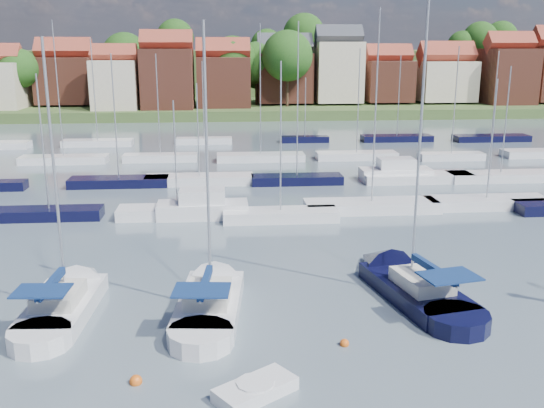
{
  "coord_description": "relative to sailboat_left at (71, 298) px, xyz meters",
  "views": [
    {
      "loc": [
        -3.78,
        -25.74,
        12.87
      ],
      "look_at": [
        -0.4,
        14.0,
        2.51
      ],
      "focal_mm": 40.0,
      "sensor_mm": 36.0,
      "label": 1
    }
  ],
  "objects": [
    {
      "name": "sailboat_left",
      "position": [
        0.0,
        0.0,
        0.0
      ],
      "size": [
        3.44,
        10.78,
        14.5
      ],
      "rotation": [
        0.0,
        0.0,
        1.51
      ],
      "color": "silver",
      "rests_on": "ground"
    },
    {
      "name": "sailboat_centre",
      "position": [
        7.29,
        -0.25,
        -0.0
      ],
      "size": [
        4.08,
        11.49,
        15.3
      ],
      "rotation": [
        0.0,
        0.0,
        1.47
      ],
      "color": "silver",
      "rests_on": "ground"
    },
    {
      "name": "far_shore_town",
      "position": [
        13.9,
        128.72,
        4.25
      ],
      "size": [
        212.46,
        90.0,
        22.27
      ],
      "color": "#42592C",
      "rests_on": "ground"
    },
    {
      "name": "buoy_e",
      "position": [
        16.91,
        1.94,
        -0.36
      ],
      "size": [
        0.51,
        0.51,
        0.51
      ],
      "primitive_type": "sphere",
      "color": "#D85914",
      "rests_on": "ground"
    },
    {
      "name": "marina_field",
      "position": [
        13.58,
        31.2,
        0.07
      ],
      "size": [
        79.62,
        41.41,
        15.93
      ],
      "color": "silver",
      "rests_on": "ground"
    },
    {
      "name": "buoy_d",
      "position": [
        13.18,
        -5.56,
        -0.36
      ],
      "size": [
        0.41,
        0.41,
        0.41
      ],
      "primitive_type": "sphere",
      "color": "#D85914",
      "rests_on": "ground"
    },
    {
      "name": "buoy_c",
      "position": [
        6.19,
        -5.96,
        -0.36
      ],
      "size": [
        0.49,
        0.49,
        0.49
      ],
      "primitive_type": "sphere",
      "color": "#D85914",
      "rests_on": "ground"
    },
    {
      "name": "tender",
      "position": [
        8.99,
        -9.24,
        -0.1
      ],
      "size": [
        3.43,
        3.01,
        0.68
      ],
      "rotation": [
        0.0,
        0.0,
        0.61
      ],
      "color": "silver",
      "rests_on": "ground"
    },
    {
      "name": "buoy_b",
      "position": [
        4.34,
        -7.96,
        -0.36
      ],
      "size": [
        0.51,
        0.51,
        0.51
      ],
      "primitive_type": "sphere",
      "color": "#D85914",
      "rests_on": "ground"
    },
    {
      "name": "buoy_f",
      "position": [
        19.86,
        -5.01,
        -0.36
      ],
      "size": [
        0.53,
        0.53,
        0.53
      ],
      "primitive_type": "sphere",
      "color": "#D85914",
      "rests_on": "ground"
    },
    {
      "name": "ground",
      "position": [
        11.67,
        36.05,
        -0.36
      ],
      "size": [
        260.0,
        260.0,
        0.0
      ],
      "primitive_type": "plane",
      "color": "#44515C",
      "rests_on": "ground"
    },
    {
      "name": "sailboat_navy",
      "position": [
        17.67,
        0.72,
        -0.01
      ],
      "size": [
        5.49,
        12.24,
        16.4
      ],
      "rotation": [
        0.0,
        0.0,
        1.78
      ],
      "color": "black",
      "rests_on": "ground"
    }
  ]
}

